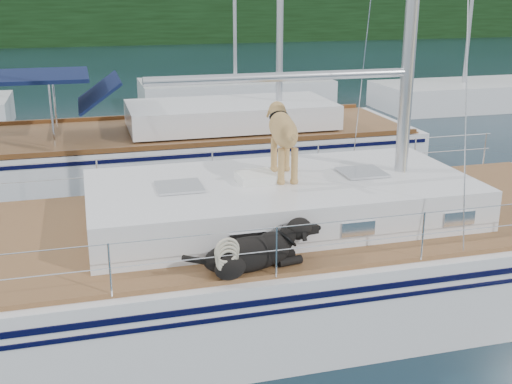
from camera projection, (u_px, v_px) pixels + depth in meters
name	position (u px, v px, depth m)	size (l,w,h in m)	color
ground	(226.00, 306.00, 9.10)	(120.00, 120.00, 0.00)	black
tree_line	(97.00, 5.00, 49.53)	(90.00, 3.00, 6.00)	black
shore_bank	(99.00, 36.00, 51.36)	(92.00, 1.00, 1.20)	#595147
main_sailboat	(232.00, 262.00, 8.91)	(12.00, 3.80, 14.01)	white
neighbor_sailboat	(186.00, 151.00, 15.17)	(11.00, 3.50, 13.30)	white
bg_boat_center	(235.00, 93.00, 24.67)	(7.20, 3.00, 11.65)	white
bg_boat_east	(462.00, 96.00, 23.92)	(6.40, 3.00, 11.65)	white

